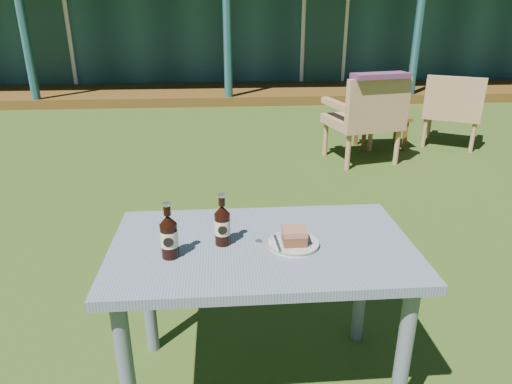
{
  "coord_description": "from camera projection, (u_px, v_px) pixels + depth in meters",
  "views": [
    {
      "loc": [
        -0.15,
        -3.2,
        1.59
      ],
      "look_at": [
        0.0,
        -1.3,
        0.82
      ],
      "focal_mm": 32.0,
      "sensor_mm": 36.0,
      "label": 1
    }
  ],
  "objects": [
    {
      "name": "ground",
      "position": [
        243.0,
        227.0,
        3.56
      ],
      "size": [
        80.0,
        80.0,
        0.0
      ],
      "primitive_type": "plane",
      "color": "#334916"
    },
    {
      "name": "pavilion",
      "position": [
        223.0,
        7.0,
        11.64
      ],
      "size": [
        15.8,
        8.3,
        3.45
      ],
      "color": "#1B4246",
      "rests_on": "ground"
    },
    {
      "name": "cafe_table",
      "position": [
        262.0,
        265.0,
        1.85
      ],
      "size": [
        1.2,
        0.7,
        0.72
      ],
      "color": "slate",
      "rests_on": "ground"
    },
    {
      "name": "plate",
      "position": [
        293.0,
        243.0,
        1.8
      ],
      "size": [
        0.2,
        0.2,
        0.01
      ],
      "color": "silver",
      "rests_on": "cafe_table"
    },
    {
      "name": "cake_slice",
      "position": [
        294.0,
        236.0,
        1.78
      ],
      "size": [
        0.09,
        0.09,
        0.06
      ],
      "color": "brown",
      "rests_on": "plate"
    },
    {
      "name": "fork",
      "position": [
        277.0,
        243.0,
        1.78
      ],
      "size": [
        0.02,
        0.14,
        0.0
      ],
      "primitive_type": "cube",
      "rotation": [
        0.0,
        0.0,
        0.05
      ],
      "color": "silver",
      "rests_on": "plate"
    },
    {
      "name": "cola_bottle_near",
      "position": [
        222.0,
        224.0,
        1.78
      ],
      "size": [
        0.06,
        0.07,
        0.21
      ],
      "color": "black",
      "rests_on": "cafe_table"
    },
    {
      "name": "cola_bottle_far",
      "position": [
        169.0,
        236.0,
        1.69
      ],
      "size": [
        0.07,
        0.07,
        0.22
      ],
      "color": "black",
      "rests_on": "cafe_table"
    },
    {
      "name": "bottle_cap",
      "position": [
        259.0,
        241.0,
        1.82
      ],
      "size": [
        0.03,
        0.03,
        0.01
      ],
      "primitive_type": "cylinder",
      "color": "silver",
      "rests_on": "cafe_table"
    },
    {
      "name": "armchair_left",
      "position": [
        367.0,
        115.0,
        4.88
      ],
      "size": [
        0.82,
        0.79,
        0.94
      ],
      "color": "#A37851",
      "rests_on": "ground"
    },
    {
      "name": "armchair_right",
      "position": [
        453.0,
        107.0,
        5.48
      ],
      "size": [
        0.86,
        0.84,
        0.86
      ],
      "color": "#A37851",
      "rests_on": "ground"
    },
    {
      "name": "floral_throw",
      "position": [
        381.0,
        76.0,
        4.54
      ],
      "size": [
        0.62,
        0.33,
        0.05
      ],
      "primitive_type": "cube",
      "rotation": [
        0.0,
        0.0,
        3.37
      ],
      "color": "#5A2D4E",
      "rests_on": "armchair_left"
    },
    {
      "name": "side_table",
      "position": [
        382.0,
        120.0,
        5.47
      ],
      "size": [
        0.6,
        0.4,
        0.4
      ],
      "color": "#563814",
      "rests_on": "ground"
    }
  ]
}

